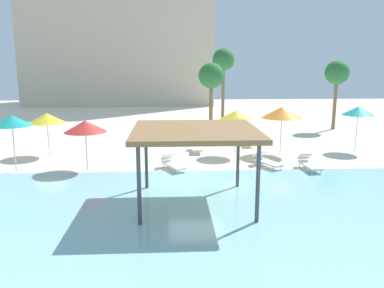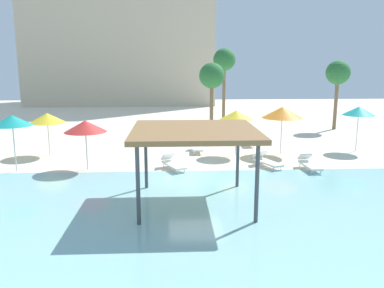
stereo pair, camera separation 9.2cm
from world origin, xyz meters
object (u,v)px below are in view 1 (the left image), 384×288
(lounge_chair_5, at_px, (247,140))
(palm_tree_2, at_px, (224,62))
(beach_umbrella_yellow_2, at_px, (47,118))
(lounge_chair_1, at_px, (197,146))
(beach_umbrella_orange_0, at_px, (282,112))
(palm_tree_1, at_px, (211,77))
(beach_umbrella_teal_5, at_px, (358,111))
(beach_umbrella_teal_4, at_px, (12,121))
(lounge_chair_4, at_px, (309,163))
(beach_umbrella_red_3, at_px, (85,126))
(palm_tree_0, at_px, (337,74))
(lounge_chair_2, at_px, (172,163))
(beach_umbrella_yellow_1, at_px, (236,115))
(shade_pavilion, at_px, (195,133))
(lounge_chair_3, at_px, (266,161))

(lounge_chair_5, height_order, palm_tree_2, palm_tree_2)
(beach_umbrella_yellow_2, height_order, lounge_chair_1, beach_umbrella_yellow_2)
(beach_umbrella_orange_0, distance_m, palm_tree_1, 8.00)
(palm_tree_1, bearing_deg, beach_umbrella_teal_5, -38.22)
(beach_umbrella_orange_0, bearing_deg, beach_umbrella_teal_4, -167.38)
(lounge_chair_4, xyz_separation_m, palm_tree_1, (-3.92, 10.59, 3.92))
(beach_umbrella_red_3, relative_size, palm_tree_0, 0.46)
(lounge_chair_4, bearing_deg, beach_umbrella_orange_0, -176.38)
(lounge_chair_2, bearing_deg, beach_umbrella_teal_5, 84.04)
(lounge_chair_2, distance_m, palm_tree_2, 16.13)
(beach_umbrella_yellow_1, height_order, palm_tree_1, palm_tree_1)
(beach_umbrella_orange_0, distance_m, lounge_chair_1, 5.40)
(shade_pavilion, relative_size, lounge_chair_5, 2.42)
(lounge_chair_2, distance_m, lounge_chair_3, 4.87)
(beach_umbrella_yellow_1, distance_m, beach_umbrella_red_3, 8.48)
(shade_pavilion, xyz_separation_m, beach_umbrella_yellow_2, (-8.03, 8.53, -0.57))
(lounge_chair_1, bearing_deg, shade_pavilion, -2.23)
(beach_umbrella_yellow_1, relative_size, lounge_chair_4, 1.36)
(lounge_chair_1, xyz_separation_m, palm_tree_2, (2.93, 10.61, 5.06))
(lounge_chair_2, height_order, palm_tree_0, palm_tree_0)
(lounge_chair_5, bearing_deg, lounge_chair_4, 16.71)
(lounge_chair_5, bearing_deg, palm_tree_2, -177.88)
(beach_umbrella_teal_4, xyz_separation_m, lounge_chair_4, (14.65, -0.42, -2.22))
(beach_umbrella_red_3, relative_size, lounge_chair_1, 1.31)
(shade_pavilion, relative_size, lounge_chair_1, 2.41)
(lounge_chair_3, xyz_separation_m, palm_tree_1, (-1.89, 9.93, 3.92))
(beach_umbrella_yellow_1, relative_size, palm_tree_0, 0.48)
(beach_umbrella_yellow_1, distance_m, lounge_chair_1, 3.12)
(lounge_chair_1, distance_m, lounge_chair_2, 4.33)
(shade_pavilion, height_order, beach_umbrella_red_3, shade_pavilion)
(beach_umbrella_yellow_1, height_order, palm_tree_0, palm_tree_0)
(beach_umbrella_yellow_2, distance_m, lounge_chair_1, 8.92)
(beach_umbrella_teal_5, distance_m, palm_tree_2, 13.19)
(lounge_chair_5, distance_m, palm_tree_0, 10.84)
(beach_umbrella_red_3, xyz_separation_m, lounge_chair_1, (5.83, 3.84, -1.88))
(beach_umbrella_orange_0, xyz_separation_m, palm_tree_1, (-3.45, 6.99, 1.79))
(shade_pavilion, xyz_separation_m, beach_umbrella_teal_5, (10.36, 8.71, -0.29))
(beach_umbrella_red_3, distance_m, lounge_chair_4, 11.36)
(beach_umbrella_orange_0, height_order, palm_tree_2, palm_tree_2)
(beach_umbrella_teal_4, bearing_deg, palm_tree_2, 50.11)
(shade_pavilion, distance_m, lounge_chair_5, 11.83)
(lounge_chair_5, distance_m, palm_tree_1, 6.18)
(palm_tree_0, height_order, palm_tree_1, palm_tree_0)
(beach_umbrella_yellow_2, relative_size, lounge_chair_3, 1.25)
(lounge_chair_2, bearing_deg, palm_tree_0, 107.35)
(shade_pavilion, height_order, palm_tree_2, palm_tree_2)
(shade_pavilion, xyz_separation_m, palm_tree_2, (3.61, 19.66, 2.64))
(beach_umbrella_teal_4, bearing_deg, palm_tree_1, 43.46)
(beach_umbrella_yellow_2, height_order, beach_umbrella_teal_4, beach_umbrella_teal_4)
(beach_umbrella_teal_5, distance_m, palm_tree_0, 8.39)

